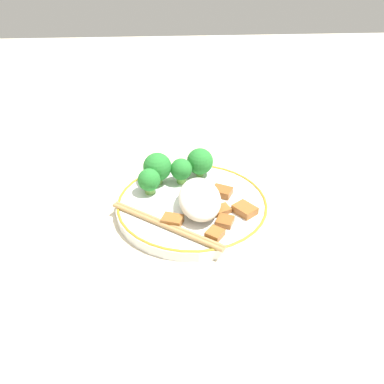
% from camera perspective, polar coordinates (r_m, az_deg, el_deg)
% --- Properties ---
extents(ground_plane, '(3.00, 3.00, 0.00)m').
position_cam_1_polar(ground_plane, '(0.66, -0.00, -2.71)').
color(ground_plane, beige).
extents(plate, '(0.26, 0.26, 0.02)m').
position_cam_1_polar(plate, '(0.66, -0.00, -1.96)').
color(plate, white).
rests_on(plate, ground_plane).
extents(rice_mound, '(0.12, 0.07, 0.04)m').
position_cam_1_polar(rice_mound, '(0.62, 1.16, -1.03)').
color(rice_mound, white).
rests_on(rice_mound, plate).
extents(broccoli_back_left, '(0.05, 0.05, 0.06)m').
position_cam_1_polar(broccoli_back_left, '(0.71, 1.22, 4.66)').
color(broccoli_back_left, '#72AD4C').
rests_on(broccoli_back_left, plate).
extents(broccoli_back_center, '(0.04, 0.04, 0.05)m').
position_cam_1_polar(broccoli_back_center, '(0.69, -1.66, 3.41)').
color(broccoli_back_center, '#72AD4C').
rests_on(broccoli_back_center, plate).
extents(broccoli_back_right, '(0.05, 0.05, 0.06)m').
position_cam_1_polar(broccoli_back_right, '(0.69, -5.29, 3.78)').
color(broccoli_back_right, '#72AD4C').
rests_on(broccoli_back_right, plate).
extents(broccoli_mid_left, '(0.04, 0.04, 0.05)m').
position_cam_1_polar(broccoli_mid_left, '(0.66, -6.55, 1.77)').
color(broccoli_mid_left, '#72AD4C').
rests_on(broccoli_mid_left, plate).
extents(meat_near_front, '(0.04, 0.04, 0.01)m').
position_cam_1_polar(meat_near_front, '(0.67, 4.57, 0.06)').
color(meat_near_front, brown).
rests_on(meat_near_front, plate).
extents(meat_near_left, '(0.05, 0.04, 0.01)m').
position_cam_1_polar(meat_near_left, '(0.63, 8.05, -2.67)').
color(meat_near_left, '#995B28').
rests_on(meat_near_left, plate).
extents(meat_near_right, '(0.03, 0.03, 0.01)m').
position_cam_1_polar(meat_near_right, '(0.58, 3.52, -6.36)').
color(meat_near_right, '#995B28').
rests_on(meat_near_right, plate).
extents(meat_near_back, '(0.04, 0.03, 0.01)m').
position_cam_1_polar(meat_near_back, '(0.60, 5.05, -4.44)').
color(meat_near_back, brown).
rests_on(meat_near_back, plate).
extents(meat_on_rice_edge, '(0.03, 0.04, 0.01)m').
position_cam_1_polar(meat_on_rice_edge, '(0.63, 4.40, -2.72)').
color(meat_on_rice_edge, '#995B28').
rests_on(meat_on_rice_edge, plate).
extents(meat_mid_left, '(0.03, 0.04, 0.01)m').
position_cam_1_polar(meat_mid_left, '(0.60, -3.00, -4.32)').
color(meat_mid_left, '#995B28').
rests_on(meat_mid_left, plate).
extents(chopsticks, '(0.14, 0.18, 0.01)m').
position_cam_1_polar(chopsticks, '(0.60, -4.08, -4.98)').
color(chopsticks, '#AD8451').
rests_on(chopsticks, plate).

